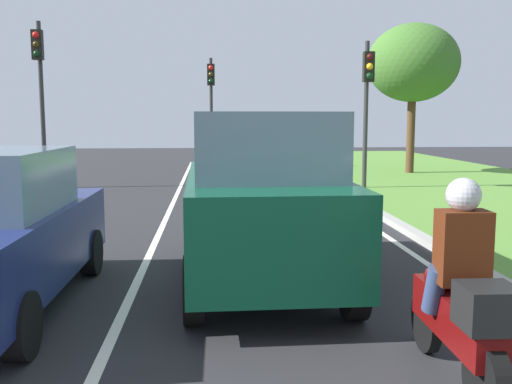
# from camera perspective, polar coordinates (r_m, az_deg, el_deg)

# --- Properties ---
(ground_plane) EXTENTS (60.00, 60.00, 0.00)m
(ground_plane) POSITION_cam_1_polar(r_m,az_deg,el_deg) (13.54, -5.73, -2.11)
(ground_plane) COLOR #262628
(lane_line_center) EXTENTS (0.12, 32.00, 0.01)m
(lane_line_center) POSITION_cam_1_polar(r_m,az_deg,el_deg) (13.58, -8.69, -2.12)
(lane_line_center) COLOR silver
(lane_line_center) RESTS_ON ground
(lane_line_right_edge) EXTENTS (0.12, 32.00, 0.01)m
(lane_line_right_edge) POSITION_cam_1_polar(r_m,az_deg,el_deg) (13.93, 9.25, -1.90)
(lane_line_right_edge) COLOR silver
(lane_line_right_edge) RESTS_ON ground
(curb_right) EXTENTS (0.24, 48.00, 0.12)m
(curb_right) POSITION_cam_1_polar(r_m,az_deg,el_deg) (14.04, 11.24, -1.63)
(curb_right) COLOR #9E9B93
(curb_right) RESTS_ON ground
(car_suv_ahead) EXTENTS (2.03, 4.53, 2.28)m
(car_suv_ahead) POSITION_cam_1_polar(r_m,az_deg,el_deg) (7.62, 0.50, -0.55)
(car_suv_ahead) COLOR #0C472D
(car_suv_ahead) RESTS_ON ground
(motorcycle) EXTENTS (0.41, 1.90, 1.01)m
(motorcycle) POSITION_cam_1_polar(r_m,az_deg,el_deg) (5.07, 19.54, -11.98)
(motorcycle) COLOR #590A0A
(motorcycle) RESTS_ON ground
(rider_person) EXTENTS (0.51, 0.41, 1.16)m
(rider_person) POSITION_cam_1_polar(r_m,az_deg,el_deg) (4.95, 19.65, -5.00)
(rider_person) COLOR #4C1E0C
(rider_person) RESTS_ON ground
(traffic_light_near_right) EXTENTS (0.32, 0.50, 4.54)m
(traffic_light_near_right) POSITION_cam_1_polar(r_m,az_deg,el_deg) (18.12, 10.96, 9.77)
(traffic_light_near_right) COLOR #2D2D2D
(traffic_light_near_right) RESTS_ON ground
(traffic_light_overhead_left) EXTENTS (0.32, 0.50, 5.18)m
(traffic_light_overhead_left) POSITION_cam_1_polar(r_m,az_deg,el_deg) (19.36, -20.62, 10.60)
(traffic_light_overhead_left) COLOR #2D2D2D
(traffic_light_overhead_left) RESTS_ON ground
(traffic_light_far_median) EXTENTS (0.32, 0.50, 4.77)m
(traffic_light_far_median) POSITION_cam_1_polar(r_m,az_deg,el_deg) (25.15, -4.47, 9.59)
(traffic_light_far_median) COLOR #2D2D2D
(traffic_light_far_median) RESTS_ON ground
(tree_roadside_far) EXTENTS (3.55, 3.55, 5.86)m
(tree_roadside_far) POSITION_cam_1_polar(r_m,az_deg,el_deg) (23.75, 15.29, 12.18)
(tree_roadside_far) COLOR #4C331E
(tree_roadside_far) RESTS_ON ground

